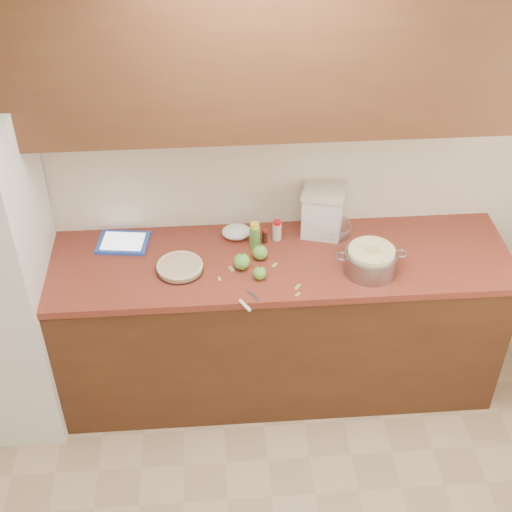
{
  "coord_description": "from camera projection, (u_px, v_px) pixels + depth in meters",
  "views": [
    {
      "loc": [
        -0.24,
        -1.42,
        3.21
      ],
      "look_at": [
        -0.02,
        1.43,
        0.98
      ],
      "focal_mm": 50.0,
      "sensor_mm": 36.0,
      "label": 1
    }
  ],
  "objects": [
    {
      "name": "room_shell",
      "position": [
        296.0,
        448.0,
        2.31
      ],
      "size": [
        3.6,
        3.6,
        3.6
      ],
      "color": "tan",
      "rests_on": "ground"
    },
    {
      "name": "counter_run",
      "position": [
        260.0,
        323.0,
        3.98
      ],
      "size": [
        2.64,
        0.68,
        0.92
      ],
      "color": "#482914",
      "rests_on": "ground"
    },
    {
      "name": "upper_cabinets",
      "position": [
        258.0,
        57.0,
        3.19
      ],
      "size": [
        2.6,
        0.34,
        0.7
      ],
      "primitive_type": "cube",
      "color": "#543219",
      "rests_on": "room_shell"
    },
    {
      "name": "pie",
      "position": [
        180.0,
        267.0,
        3.62
      ],
      "size": [
        0.25,
        0.25,
        0.04
      ],
      "rotation": [
        0.0,
        0.0,
        0.23
      ],
      "color": "silver",
      "rests_on": "counter_run"
    },
    {
      "name": "colander",
      "position": [
        371.0,
        260.0,
        3.59
      ],
      "size": [
        0.36,
        0.27,
        0.13
      ],
      "rotation": [
        0.0,
        0.0,
        0.16
      ],
      "color": "gray",
      "rests_on": "counter_run"
    },
    {
      "name": "flour_canister",
      "position": [
        323.0,
        210.0,
        3.81
      ],
      "size": [
        0.27,
        0.27,
        0.27
      ],
      "rotation": [
        0.0,
        0.0,
        -0.28
      ],
      "color": "white",
      "rests_on": "counter_run"
    },
    {
      "name": "tablet",
      "position": [
        123.0,
        243.0,
        3.8
      ],
      "size": [
        0.29,
        0.23,
        0.02
      ],
      "rotation": [
        0.0,
        0.0,
        -0.13
      ],
      "color": "#2449B0",
      "rests_on": "counter_run"
    },
    {
      "name": "paring_knife",
      "position": [
        246.0,
        304.0,
        3.42
      ],
      "size": [
        0.11,
        0.17,
        0.02
      ],
      "rotation": [
        0.0,
        0.0,
        0.52
      ],
      "color": "gray",
      "rests_on": "counter_run"
    },
    {
      "name": "lemon_bottle",
      "position": [
        255.0,
        236.0,
        3.74
      ],
      "size": [
        0.06,
        0.06,
        0.15
      ],
      "rotation": [
        0.0,
        0.0,
        0.4
      ],
      "color": "#4C8C38",
      "rests_on": "counter_run"
    },
    {
      "name": "cinnamon_shaker",
      "position": [
        277.0,
        230.0,
        3.8
      ],
      "size": [
        0.05,
        0.05,
        0.12
      ],
      "rotation": [
        0.0,
        0.0,
        -0.43
      ],
      "color": "beige",
      "rests_on": "counter_run"
    },
    {
      "name": "vanilla_bottle",
      "position": [
        265.0,
        236.0,
        3.79
      ],
      "size": [
        0.03,
        0.03,
        0.08
      ],
      "rotation": [
        0.0,
        0.0,
        -0.12
      ],
      "color": "black",
      "rests_on": "counter_run"
    },
    {
      "name": "mixing_bowl",
      "position": [
        334.0,
        228.0,
        3.85
      ],
      "size": [
        0.19,
        0.19,
        0.07
      ],
      "rotation": [
        0.0,
        0.0,
        0.36
      ],
      "color": "silver",
      "rests_on": "counter_run"
    },
    {
      "name": "paper_towel",
      "position": [
        237.0,
        232.0,
        3.83
      ],
      "size": [
        0.18,
        0.16,
        0.07
      ],
      "primitive_type": "ellipsoid",
      "rotation": [
        0.0,
        0.0,
        0.22
      ],
      "color": "white",
      "rests_on": "counter_run"
    },
    {
      "name": "apple_left",
      "position": [
        242.0,
        262.0,
        3.61
      ],
      "size": [
        0.09,
        0.09,
        0.1
      ],
      "color": "#5CA334",
      "rests_on": "counter_run"
    },
    {
      "name": "apple_center",
      "position": [
        260.0,
        252.0,
        3.68
      ],
      "size": [
        0.08,
        0.08,
        0.09
      ],
      "color": "#5CA334",
      "rests_on": "counter_run"
    },
    {
      "name": "apple_front",
      "position": [
        260.0,
        273.0,
        3.56
      ],
      "size": [
        0.07,
        0.07,
        0.08
      ],
      "color": "#5CA334",
      "rests_on": "counter_run"
    },
    {
      "name": "peel_a",
      "position": [
        220.0,
        279.0,
        3.57
      ],
      "size": [
        0.02,
        0.03,
        0.0
      ],
      "primitive_type": "cube",
      "rotation": [
        0.0,
        0.0,
        1.7
      ],
      "color": "#8DB357",
      "rests_on": "counter_run"
    },
    {
      "name": "peel_b",
      "position": [
        275.0,
        265.0,
        3.66
      ],
      "size": [
        0.04,
        0.04,
        0.0
      ],
      "primitive_type": "cube",
      "rotation": [
        0.0,
        0.0,
        0.91
      ],
      "color": "#8DB357",
      "rests_on": "counter_run"
    },
    {
      "name": "peel_c",
      "position": [
        298.0,
        287.0,
        3.52
      ],
      "size": [
        0.04,
        0.04,
        0.0
      ],
      "primitive_type": "cube",
      "rotation": [
        0.0,
        0.0,
        -2.22
      ],
      "color": "#8DB357",
      "rests_on": "counter_run"
    },
    {
      "name": "peel_d",
      "position": [
        231.0,
        269.0,
        3.63
      ],
      "size": [
        0.03,
        0.05,
        0.0
      ],
      "primitive_type": "cube",
      "rotation": [
        0.0,
        0.0,
        1.98
      ],
      "color": "#8DB357",
      "rests_on": "counter_run"
    },
    {
      "name": "peel_e",
      "position": [
        298.0,
        294.0,
        3.48
      ],
      "size": [
        0.03,
        0.03,
        0.0
      ],
      "primitive_type": "cube",
      "rotation": [
        0.0,
        0.0,
        0.71
      ],
      "color": "#8DB357",
      "rests_on": "counter_run"
    }
  ]
}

